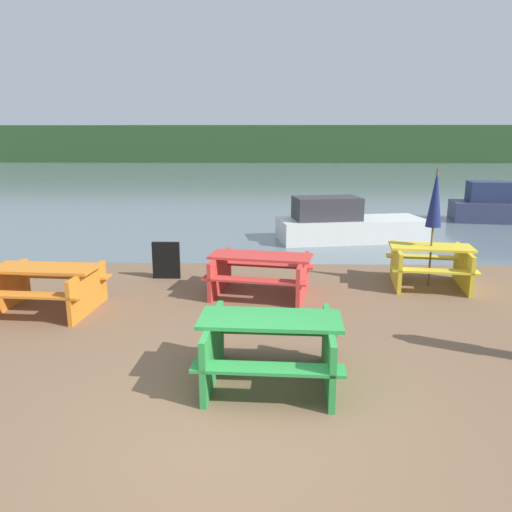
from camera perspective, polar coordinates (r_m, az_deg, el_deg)
The scene contains 10 objects.
ground_plane at distance 5.16m, azimuth -2.66°, elevation -19.51°, with size 60.00×60.00×0.00m, color brown.
water at distance 36.03m, azimuth 1.21°, elevation 9.03°, with size 60.00×50.00×0.00m.
far_treeline at distance 55.92m, azimuth 1.44°, elevation 12.67°, with size 80.00×1.60×4.00m.
picnic_table_green at distance 5.86m, azimuth 1.63°, elevation -10.01°, with size 1.69×1.45×0.79m.
picnic_table_orange at distance 8.87m, azimuth -22.92°, elevation -2.97°, with size 1.79×1.49×0.75m.
picnic_table_red at distance 9.03m, azimuth 0.53°, elevation -1.65°, with size 2.03×1.68×0.73m.
picnic_table_yellow at distance 10.10m, azimuth 19.26°, elevation -0.69°, with size 1.69×1.57×0.79m.
umbrella_navy at distance 9.89m, azimuth 19.80°, elevation 6.15°, with size 0.29×0.29×2.24m.
boat at distance 13.99m, azimuth 10.18°, elevation 3.57°, with size 4.19×2.18×1.21m.
signboard at distance 10.22m, azimuth -10.23°, elevation -0.48°, with size 0.55×0.08×0.75m.
Camera 1 is at (0.36, -4.31, 2.81)m, focal length 35.00 mm.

